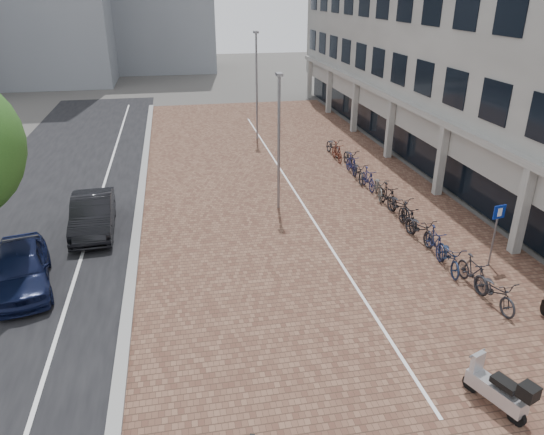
{
  "coord_description": "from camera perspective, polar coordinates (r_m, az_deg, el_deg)",
  "views": [
    {
      "loc": [
        -3.23,
        -10.75,
        8.98
      ],
      "look_at": [
        0.0,
        6.0,
        1.3
      ],
      "focal_mm": 33.53,
      "sensor_mm": 36.0,
      "label": 1
    }
  ],
  "objects": [
    {
      "name": "parking_sign",
      "position": [
        19.09,
        23.88,
        -0.88
      ],
      "size": [
        0.48,
        0.13,
        2.32
      ],
      "rotation": [
        0.0,
        0.0,
        0.18
      ],
      "color": "slate",
      "rests_on": "ground"
    },
    {
      "name": "car_navy",
      "position": [
        18.42,
        -26.36,
        -5.13
      ],
      "size": [
        2.61,
        4.54,
        1.45
      ],
      "primitive_type": "imported",
      "rotation": [
        0.0,
        0.0,
        0.22
      ],
      "color": "#0E1433",
      "rests_on": "ground"
    },
    {
      "name": "parking_line",
      "position": [
        25.04,
        2.35,
        3.29
      ],
      "size": [
        0.1,
        30.0,
        0.0
      ],
      "primitive_type": "cube",
      "color": "white",
      "rests_on": "plaza_brick"
    },
    {
      "name": "ground",
      "position": [
        14.37,
        4.68,
        -14.52
      ],
      "size": [
        140.0,
        140.0,
        0.0
      ],
      "primitive_type": "plane",
      "color": "#474442",
      "rests_on": "ground"
    },
    {
      "name": "office_building",
      "position": [
        31.27,
        21.9,
        21.68
      ],
      "size": [
        8.4,
        40.0,
        15.0
      ],
      "color": "#A3A39E",
      "rests_on": "ground"
    },
    {
      "name": "bike_row",
      "position": [
        23.37,
        12.8,
        2.39
      ],
      "size": [
        1.23,
        18.12,
        1.05
      ],
      "color": "black",
      "rests_on": "ground"
    },
    {
      "name": "lane_line",
      "position": [
        24.74,
        -18.9,
        1.64
      ],
      "size": [
        0.12,
        44.0,
        0.0
      ],
      "primitive_type": "cube",
      "color": "white",
      "rests_on": "street_asphalt"
    },
    {
      "name": "plaza_brick",
      "position": [
        25.0,
        1.9,
        3.21
      ],
      "size": [
        14.5,
        42.0,
        0.04
      ],
      "primitive_type": "cube",
      "color": "brown",
      "rests_on": "ground"
    },
    {
      "name": "car_dark",
      "position": [
        21.62,
        -19.47,
        0.35
      ],
      "size": [
        1.79,
        4.51,
        1.46
      ],
      "primitive_type": "imported",
      "rotation": [
        0.0,
        0.0,
        0.06
      ],
      "color": "black",
      "rests_on": "ground"
    },
    {
      "name": "street_asphalt",
      "position": [
        25.13,
        -23.39,
        1.23
      ],
      "size": [
        8.0,
        50.0,
        0.03
      ],
      "primitive_type": "cube",
      "color": "black",
      "rests_on": "ground"
    },
    {
      "name": "curb",
      "position": [
        24.5,
        -14.53,
        2.11
      ],
      "size": [
        0.35,
        42.0,
        0.14
      ],
      "primitive_type": "cube",
      "color": "gray",
      "rests_on": "ground"
    },
    {
      "name": "lamp_far",
      "position": [
        32.96,
        -1.73,
        14.34
      ],
      "size": [
        0.12,
        0.12,
        6.63
      ],
      "primitive_type": "cylinder",
      "color": "gray",
      "rests_on": "ground"
    },
    {
      "name": "scooter_front",
      "position": [
        13.39,
        23.92,
        -17.07
      ],
      "size": [
        1.11,
        1.81,
        1.19
      ],
      "primitive_type": null,
      "rotation": [
        0.0,
        0.0,
        0.36
      ],
      "color": "#B9B9BE",
      "rests_on": "ground"
    },
    {
      "name": "lamp_near",
      "position": [
        21.84,
        0.77,
        8.16
      ],
      "size": [
        0.12,
        0.12,
        5.86
      ],
      "primitive_type": "cylinder",
      "color": "gray",
      "rests_on": "ground"
    }
  ]
}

